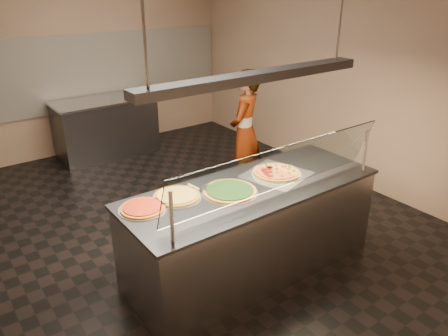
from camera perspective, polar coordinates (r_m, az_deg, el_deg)
ground at (r=5.43m, az=-5.11°, el=-6.53°), size 5.00×6.00×0.02m
wall_back at (r=7.55m, az=-17.91°, el=13.34°), size 5.00×0.02×3.00m
wall_front at (r=2.87m, az=27.02°, el=-4.25°), size 5.00×0.02×3.00m
wall_right at (r=6.46m, az=14.15°, el=12.16°), size 0.02×6.00×3.00m
tile_band at (r=7.56m, az=-17.64°, el=11.83°), size 4.90×0.02×1.20m
serving_counter at (r=4.30m, az=3.62°, el=-7.95°), size 2.51×0.94×0.93m
sneeze_guard at (r=3.72m, az=7.29°, el=-0.16°), size 2.27×0.18×0.54m
perforated_tray at (r=4.33m, az=6.83°, el=-0.78°), size 0.69×0.69×0.01m
half_pizza_pepperoni at (r=4.25m, az=5.72°, el=-0.81°), size 0.35×0.51×0.05m
half_pizza_sausage at (r=4.39m, az=7.91°, el=-0.17°), size 0.35×0.51×0.04m
pizza_spinach at (r=3.94m, az=0.71°, el=-2.99°), size 0.52×0.52×0.03m
pizza_cheese at (r=3.88m, az=-6.19°, el=-3.62°), size 0.43×0.43×0.03m
pizza_tomato at (r=3.73m, az=-10.60°, el=-5.15°), size 0.40×0.40×0.03m
pizza_spatula at (r=3.99m, az=-3.21°, el=-2.50°), size 0.20×0.23×0.02m
prep_table at (r=7.40m, az=-15.11°, el=5.16°), size 1.59×0.74×0.93m
worker at (r=5.80m, az=2.75°, el=4.72°), size 0.73×0.67×1.67m
heat_lamp_housing at (r=3.74m, az=4.21°, el=11.80°), size 2.30×0.18×0.08m
lamp_rod_left at (r=3.11m, az=-10.55°, el=19.24°), size 0.02×0.02×1.01m
lamp_rod_right at (r=4.38m, az=15.15°, el=20.05°), size 0.02×0.02×1.01m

